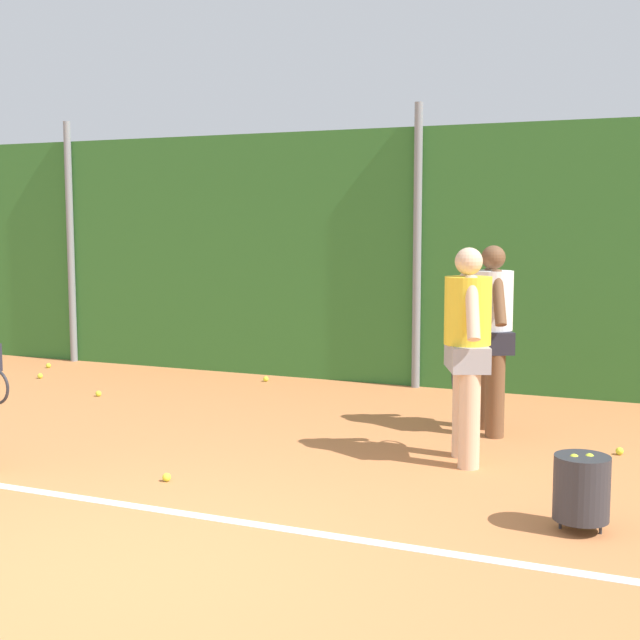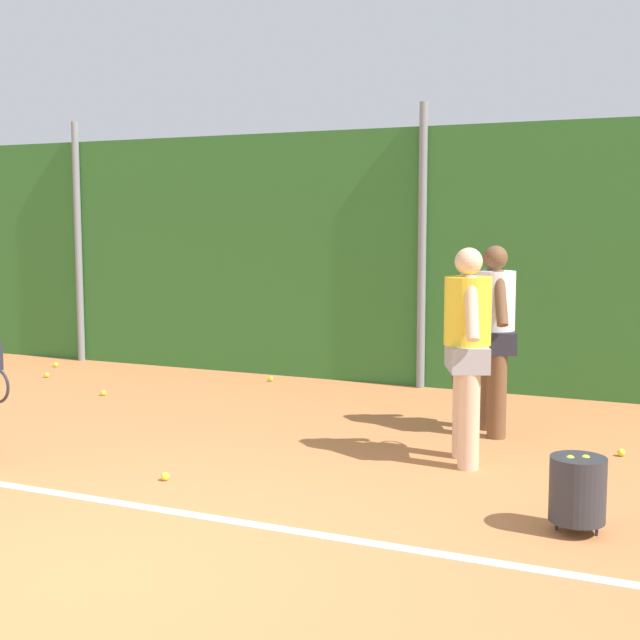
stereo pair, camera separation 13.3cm
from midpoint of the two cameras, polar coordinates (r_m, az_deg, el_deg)
ground_plane at (r=6.83m, az=-3.84°, el=-10.57°), size 27.16×27.16×0.00m
hedge_fence_backdrop at (r=10.65m, az=7.29°, el=4.02°), size 17.66×0.25×3.11m
fence_post_left at (r=12.92m, az=-15.20°, el=4.87°), size 0.10×0.10×3.38m
fence_post_center at (r=10.48m, az=7.03°, el=4.73°), size 0.10×0.10×3.38m
court_baseline_paint at (r=6.16m, az=-7.47°, el=-12.49°), size 12.90×0.10×0.01m
player_midcourt at (r=7.27m, az=10.08°, el=-1.52°), size 0.48×0.75×1.79m
player_backcourt_far at (r=8.34m, az=11.72°, el=-0.57°), size 0.51×0.68×1.78m
ball_hopper at (r=5.96m, az=17.07°, el=-10.48°), size 0.36×0.36×0.51m
tennis_ball_0 at (r=10.99m, az=-2.88°, el=-3.85°), size 0.07×0.07×0.07m
tennis_ball_1 at (r=10.38m, az=-13.58°, el=-4.64°), size 0.07×0.07×0.07m
tennis_ball_3 at (r=11.76m, az=-17.07°, el=-3.45°), size 0.07×0.07×0.07m
tennis_ball_4 at (r=6.96m, az=-9.51°, el=-10.03°), size 0.07×0.07×0.07m
tennis_ball_5 at (r=8.00m, az=19.50°, el=-8.15°), size 0.07×0.07×0.07m
tennis_ball_9 at (r=12.55m, az=-16.55°, el=-2.82°), size 0.07×0.07×0.07m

